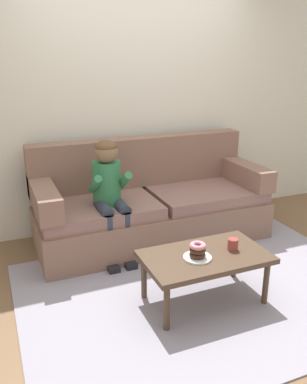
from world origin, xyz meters
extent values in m
plane|color=brown|center=(0.00, 0.00, 0.00)|extent=(10.00, 10.00, 0.00)
cube|color=silver|center=(0.00, 1.40, 1.40)|extent=(8.00, 0.10, 2.80)
cube|color=#9993A3|center=(0.00, -0.25, 0.01)|extent=(2.92, 2.06, 0.01)
cube|color=#846051|center=(-0.03, 0.80, 0.19)|extent=(2.30, 0.90, 0.38)
cube|color=#88635B|center=(-0.61, 0.75, 0.44)|extent=(1.10, 0.74, 0.12)
cube|color=#88635B|center=(0.54, 0.75, 0.44)|extent=(1.10, 0.74, 0.12)
cube|color=#846051|center=(-0.03, 1.15, 0.75)|extent=(2.30, 0.20, 0.51)
cube|color=#846051|center=(-1.08, 0.80, 0.61)|extent=(0.20, 0.90, 0.22)
cube|color=#846051|center=(1.02, 0.80, 0.61)|extent=(0.20, 0.90, 0.22)
cube|color=#4C3828|center=(-0.09, -0.36, 0.38)|extent=(0.94, 0.55, 0.04)
cylinder|color=#4C3828|center=(-0.50, -0.58, 0.18)|extent=(0.04, 0.04, 0.36)
cylinder|color=#4C3828|center=(0.32, -0.58, 0.18)|extent=(0.04, 0.04, 0.36)
cylinder|color=#4C3828|center=(-0.50, -0.15, 0.18)|extent=(0.04, 0.04, 0.36)
cylinder|color=#4C3828|center=(0.32, -0.15, 0.18)|extent=(0.04, 0.04, 0.36)
cylinder|color=#337A4C|center=(-0.52, 0.72, 0.70)|extent=(0.26, 0.26, 0.40)
sphere|color=#846047|center=(-0.52, 0.70, 1.00)|extent=(0.21, 0.21, 0.21)
ellipsoid|color=brown|center=(-0.52, 0.70, 1.04)|extent=(0.20, 0.20, 0.12)
cylinder|color=#333847|center=(-0.60, 0.57, 0.51)|extent=(0.11, 0.30, 0.11)
cylinder|color=#333847|center=(-0.60, 0.42, 0.28)|extent=(0.09, 0.09, 0.44)
cube|color=black|center=(-0.60, 0.37, 0.03)|extent=(0.10, 0.20, 0.06)
cylinder|color=#337A4C|center=(-0.66, 0.62, 0.74)|extent=(0.07, 0.29, 0.23)
cylinder|color=#333847|center=(-0.44, 0.57, 0.51)|extent=(0.11, 0.30, 0.11)
cylinder|color=#333847|center=(-0.44, 0.42, 0.28)|extent=(0.09, 0.09, 0.44)
cube|color=black|center=(-0.44, 0.37, 0.03)|extent=(0.10, 0.20, 0.06)
cylinder|color=#337A4C|center=(-0.39, 0.62, 0.74)|extent=(0.07, 0.29, 0.23)
cylinder|color=white|center=(-0.18, -0.39, 0.41)|extent=(0.21, 0.21, 0.01)
torus|color=#422619|center=(-0.18, -0.39, 0.44)|extent=(0.13, 0.13, 0.04)
torus|color=#422619|center=(-0.18, -0.39, 0.47)|extent=(0.17, 0.17, 0.04)
torus|color=pink|center=(-0.18, -0.39, 0.51)|extent=(0.17, 0.17, 0.04)
cylinder|color=#993D38|center=(0.14, -0.38, 0.45)|extent=(0.08, 0.08, 0.09)
cube|color=blue|center=(0.52, 0.04, 0.03)|extent=(0.16, 0.09, 0.05)
cylinder|color=blue|center=(0.44, 0.04, 0.03)|extent=(0.06, 0.06, 0.05)
cylinder|color=blue|center=(0.61, 0.04, 0.03)|extent=(0.06, 0.06, 0.05)
camera|label=1|loc=(-1.48, -2.69, 1.82)|focal=37.64mm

